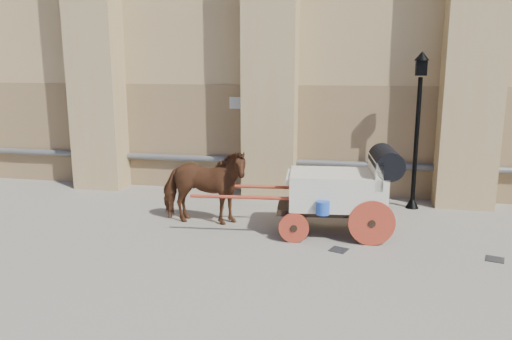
# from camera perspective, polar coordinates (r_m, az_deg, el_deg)

# --- Properties ---
(ground) EXTENTS (90.00, 90.00, 0.00)m
(ground) POSITION_cam_1_polar(r_m,az_deg,el_deg) (10.27, 3.55, -8.24)
(ground) COLOR #6E675D
(ground) RESTS_ON ground
(horse) EXTENTS (2.08, 0.99, 1.73)m
(horse) POSITION_cam_1_polar(r_m,az_deg,el_deg) (11.21, -6.02, -1.91)
(horse) COLOR #583018
(horse) RESTS_ON ground
(carriage) EXTENTS (4.38, 1.66, 1.88)m
(carriage) POSITION_cam_1_polar(r_m,az_deg,el_deg) (10.60, 10.01, -2.02)
(carriage) COLOR black
(carriage) RESTS_ON ground
(street_lamp) EXTENTS (0.36, 0.36, 3.85)m
(street_lamp) POSITION_cam_1_polar(r_m,az_deg,el_deg) (12.82, 17.96, 4.75)
(street_lamp) COLOR black
(street_lamp) RESTS_ON ground
(drain_grate_near) EXTENTS (0.41, 0.41, 0.01)m
(drain_grate_near) POSITION_cam_1_polar(r_m,az_deg,el_deg) (9.96, 9.43, -8.99)
(drain_grate_near) COLOR black
(drain_grate_near) RESTS_ON ground
(drain_grate_far) EXTENTS (0.39, 0.39, 0.01)m
(drain_grate_far) POSITION_cam_1_polar(r_m,az_deg,el_deg) (10.37, 25.64, -9.19)
(drain_grate_far) COLOR black
(drain_grate_far) RESTS_ON ground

